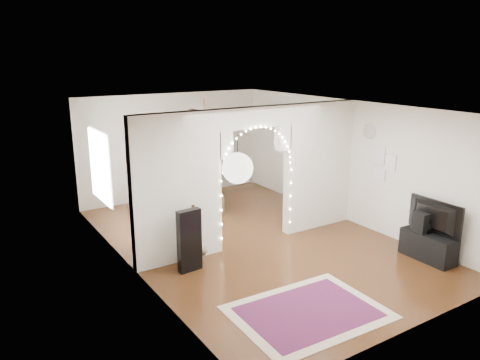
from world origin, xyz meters
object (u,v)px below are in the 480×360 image
media_console (428,246)px  acoustic_guitar (194,241)px  bookcase (188,170)px  dining_chair_right (211,203)px  floor_speaker (423,235)px  dining_table (170,187)px  dining_chair_left (149,200)px

media_console → acoustic_guitar: bearing=150.4°
bookcase → dining_chair_right: bearing=-110.8°
floor_speaker → dining_table: (-2.96, 4.64, 0.25)m
acoustic_guitar → floor_speaker: size_ratio=1.06×
dining_table → dining_chair_left: (-0.28, 0.59, -0.41)m
acoustic_guitar → bookcase: bearing=80.7°
dining_chair_left → dining_chair_right: dining_chair_left is taller
dining_table → bookcase: bearing=39.6°
dining_chair_left → dining_table: bearing=-81.3°
dining_table → media_console: bearing=-66.5°
dining_chair_left → dining_chair_right: size_ratio=1.09×
floor_speaker → bookcase: (-1.92, 5.80, 0.29)m
media_console → bookcase: bearing=109.1°
dining_chair_left → dining_chair_right: (1.18, -0.93, -0.02)m
bookcase → floor_speaker: bearing=-87.0°
dining_chair_right → dining_table: bearing=178.9°
floor_speaker → dining_table: floor_speaker is taller
media_console → dining_table: (-2.96, 4.78, 0.43)m
media_console → dining_chair_right: size_ratio=1.85×
dining_chair_left → dining_chair_right: bearing=-54.9°
media_console → dining_table: dining_table is taller
floor_speaker → dining_chair_left: bearing=128.2°
dining_table → dining_chair_right: dining_table is taller
dining_table → dining_chair_right: size_ratio=2.41×
media_console → bookcase: (-1.92, 5.93, 0.47)m
bookcase → dining_chair_left: bookcase is taller
dining_table → acoustic_guitar: bearing=-113.6°
bookcase → dining_table: 1.56m
media_console → dining_table: bearing=123.0°
bookcase → dining_chair_left: 1.51m
bookcase → dining_table: (-1.04, -1.16, -0.04)m
acoustic_guitar → media_console: (3.67, -2.18, -0.15)m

